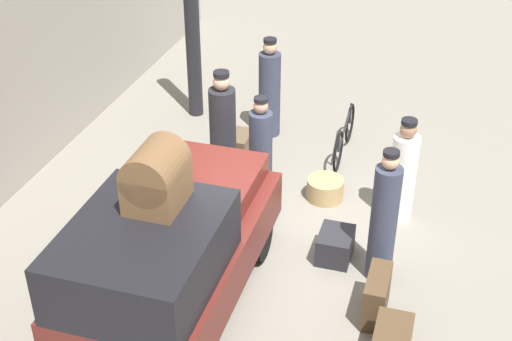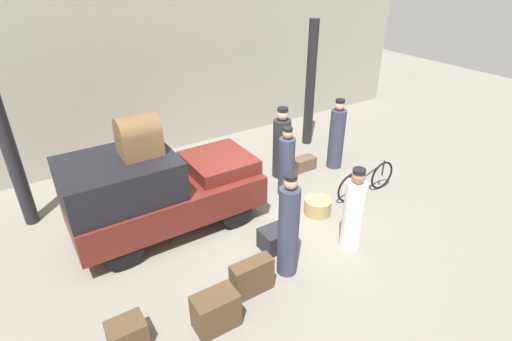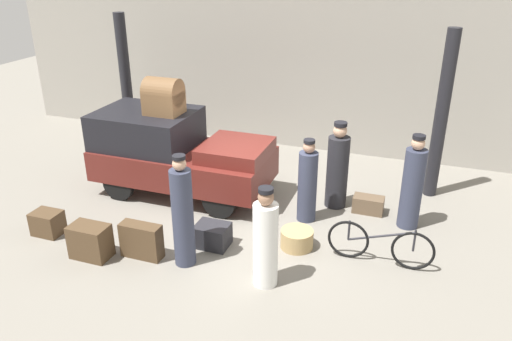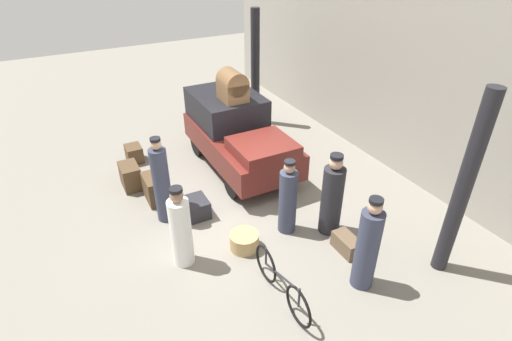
% 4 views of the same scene
% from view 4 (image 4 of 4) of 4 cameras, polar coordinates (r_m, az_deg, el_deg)
% --- Properties ---
extents(ground_plane, '(30.00, 30.00, 0.00)m').
position_cam_4_polar(ground_plane, '(8.81, -1.76, -4.99)').
color(ground_plane, gray).
extents(station_building_facade, '(16.00, 0.15, 4.50)m').
position_cam_4_polar(station_building_facade, '(10.04, 19.88, 12.34)').
color(station_building_facade, gray).
rests_on(station_building_facade, ground).
extents(canopy_pillar_left, '(0.26, 0.26, 3.37)m').
position_cam_4_polar(canopy_pillar_left, '(12.09, -0.11, 14.39)').
color(canopy_pillar_left, black).
rests_on(canopy_pillar_left, ground).
extents(canopy_pillar_right, '(0.26, 0.26, 3.37)m').
position_cam_4_polar(canopy_pillar_right, '(7.15, 27.49, -2.30)').
color(canopy_pillar_right, black).
rests_on(canopy_pillar_right, ground).
extents(truck, '(3.56, 1.68, 1.68)m').
position_cam_4_polar(truck, '(9.94, -2.77, 5.55)').
color(truck, black).
rests_on(truck, ground).
extents(bicycle, '(1.69, 0.04, 0.72)m').
position_cam_4_polar(bicycle, '(6.67, 3.62, -15.79)').
color(bicycle, black).
rests_on(bicycle, ground).
extents(wicker_basket, '(0.56, 0.56, 0.32)m').
position_cam_4_polar(wicker_basket, '(7.66, -1.67, -10.03)').
color(wicker_basket, tan).
rests_on(wicker_basket, ground).
extents(conductor_in_dark_uniform, '(0.38, 0.38, 1.61)m').
position_cam_4_polar(conductor_in_dark_uniform, '(7.13, -10.69, -8.34)').
color(conductor_in_dark_uniform, white).
rests_on(conductor_in_dark_uniform, ground).
extents(porter_standing_middle, '(0.35, 0.35, 1.60)m').
position_cam_4_polar(porter_standing_middle, '(7.75, 4.57, -4.17)').
color(porter_standing_middle, '#33384C').
rests_on(porter_standing_middle, ground).
extents(porter_with_bicycle, '(0.38, 0.38, 1.77)m').
position_cam_4_polar(porter_with_bicycle, '(6.81, 15.63, -10.49)').
color(porter_with_bicycle, '#33384C').
rests_on(porter_with_bicycle, ground).
extents(porter_carrying_trunk, '(0.34, 0.34, 1.88)m').
position_cam_4_polar(porter_carrying_trunk, '(8.17, -13.35, -1.78)').
color(porter_carrying_trunk, '#33384C').
rests_on(porter_carrying_trunk, ground).
extents(porter_lifting_near_truck, '(0.42, 0.42, 1.73)m').
position_cam_4_polar(porter_lifting_near_truck, '(7.83, 10.79, -3.84)').
color(porter_lifting_near_truck, '#232328').
rests_on(porter_lifting_near_truck, ground).
extents(trunk_wicker_pale, '(0.64, 0.40, 0.57)m').
position_cam_4_polar(trunk_wicker_pale, '(9.72, -17.50, -0.77)').
color(trunk_wicker_pale, '#4C3823').
rests_on(trunk_wicker_pale, ground).
extents(trunk_large_brown, '(0.57, 0.44, 0.40)m').
position_cam_4_polar(trunk_large_brown, '(8.51, -8.44, -5.22)').
color(trunk_large_brown, '#232328').
rests_on(trunk_large_brown, ground).
extents(suitcase_small_leather, '(0.58, 0.32, 0.32)m').
position_cam_4_polar(suitcase_small_leather, '(7.79, 12.82, -10.19)').
color(suitcase_small_leather, brown).
rests_on(suitcase_small_leather, ground).
extents(suitcase_tan_flat, '(0.50, 0.39, 0.43)m').
position_cam_4_polar(suitcase_tan_flat, '(10.81, -17.01, 2.31)').
color(suitcase_tan_flat, '#4C3823').
rests_on(suitcase_tan_flat, ground).
extents(trunk_umber_medium, '(0.69, 0.26, 0.60)m').
position_cam_4_polar(trunk_umber_medium, '(9.08, -14.71, -2.63)').
color(trunk_umber_medium, '#4C3823').
rests_on(trunk_umber_medium, ground).
extents(trunk_on_truck_roof, '(0.69, 0.56, 0.72)m').
position_cam_4_polar(trunk_on_truck_roof, '(9.65, -3.38, 11.96)').
color(trunk_on_truck_roof, brown).
rests_on(trunk_on_truck_roof, truck).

